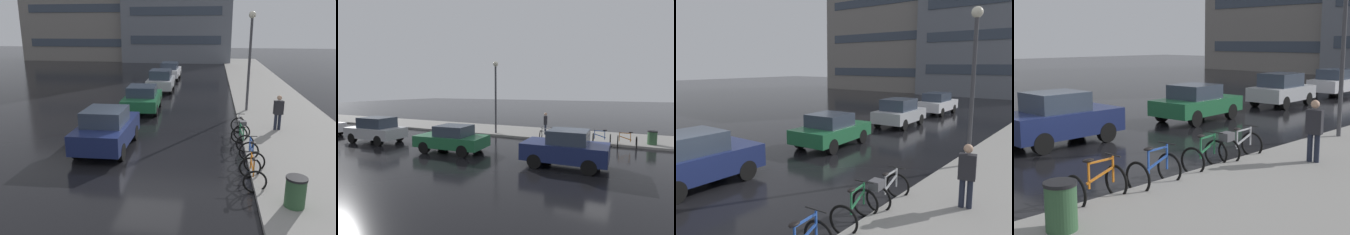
% 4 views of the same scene
% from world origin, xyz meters
% --- Properties ---
extents(ground_plane, '(140.00, 140.00, 0.00)m').
position_xyz_m(ground_plane, '(0.00, 0.00, 0.00)').
color(ground_plane, black).
extents(bicycle_third, '(0.86, 1.20, 0.96)m').
position_xyz_m(bicycle_third, '(3.51, 1.44, 0.39)').
color(bicycle_third, black).
rests_on(bicycle_third, ground).
extents(bicycle_farthest, '(0.79, 1.45, 0.94)m').
position_xyz_m(bicycle_farthest, '(3.55, 2.73, 0.48)').
color(bicycle_farthest, black).
rests_on(bicycle_farthest, ground).
extents(car_navy, '(1.96, 3.75, 1.66)m').
position_xyz_m(car_navy, '(-1.80, 0.57, 0.82)').
color(car_navy, navy).
rests_on(car_navy, ground).
extents(car_green, '(2.17, 3.95, 1.48)m').
position_xyz_m(car_green, '(-1.73, 6.83, 0.75)').
color(car_green, '#1E6038').
rests_on(car_green, ground).
extents(car_silver, '(2.02, 3.79, 1.64)m').
position_xyz_m(car_silver, '(-1.65, 13.01, 0.82)').
color(car_silver, '#B2B5BA').
rests_on(car_silver, ground).
extents(car_white, '(1.82, 3.94, 1.58)m').
position_xyz_m(car_white, '(-1.78, 19.08, 0.80)').
color(car_white, silver).
rests_on(car_white, ground).
extents(pedestrian, '(0.44, 0.32, 1.75)m').
position_xyz_m(pedestrian, '(5.26, 3.66, 0.99)').
color(pedestrian, '#1E2333').
rests_on(pedestrian, ground).
extents(streetlamp, '(0.38, 0.38, 5.52)m').
position_xyz_m(streetlamp, '(4.21, 7.25, 3.54)').
color(streetlamp, '#424247').
rests_on(streetlamp, ground).
extents(building_facade_main, '(14.75, 7.57, 17.23)m').
position_xyz_m(building_facade_main, '(-2.99, 36.83, 8.62)').
color(building_facade_main, slate).
rests_on(building_facade_main, ground).
extents(building_facade_side, '(17.36, 9.77, 14.57)m').
position_xyz_m(building_facade_side, '(-16.93, 39.05, 7.29)').
color(building_facade_side, gray).
rests_on(building_facade_side, ground).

